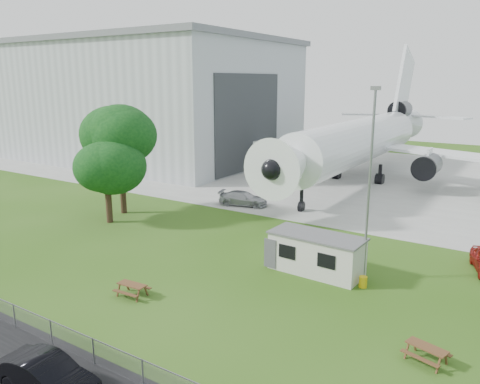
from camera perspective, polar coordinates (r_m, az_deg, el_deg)
The scene contains 13 objects.
ground at distance 30.01m, azimuth -4.46°, elevation -11.08°, with size 160.00×160.00×0.00m, color #476C26.
concrete_apron at distance 63.20m, azimuth 16.69°, elevation 1.58°, with size 120.00×46.00×0.03m, color #B7B7B2.
hangar at distance 79.45m, azimuth -11.05°, elevation 11.07°, with size 43.00×31.00×18.55m.
airliner at distance 60.90m, azimuth 14.64°, elevation 6.30°, with size 46.36×47.73×17.69m.
site_cabin at distance 31.50m, azimuth 9.31°, elevation -7.42°, with size 6.81×3.01×2.62m.
picnic_west at distance 29.10m, azimuth -12.96°, elevation -12.23°, with size 1.80×1.50×0.76m, color brown, non-canonical shape.
picnic_east at distance 24.15m, azimuth 21.67°, elevation -18.63°, with size 1.80×1.50×0.76m, color brown, non-canonical shape.
fence at distance 24.06m, azimuth -18.93°, elevation -18.52°, with size 58.00×0.04×1.30m, color gray.
lamp_mast at distance 29.84m, azimuth 15.46°, elevation 0.49°, with size 0.16×0.16×12.00m, color slate.
tree_west_big at distance 44.99m, azimuth -14.49°, elevation 6.99°, with size 7.90×7.90×11.65m.
tree_west_small at distance 42.54m, azimuth -16.01°, elevation 3.32°, with size 5.99×5.99×8.33m.
car_centre_sedan at distance 21.79m, azimuth -22.47°, elevation -20.08°, with size 1.65×4.74×1.56m, color black.
car_apron_van at distance 47.49m, azimuth 0.39°, elevation -0.81°, with size 2.01×4.95×1.44m, color #ADAFB4.
Camera 1 is at (16.56, -21.70, 12.48)m, focal length 35.00 mm.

